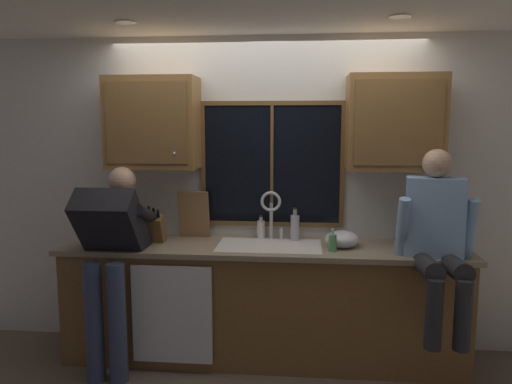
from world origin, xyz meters
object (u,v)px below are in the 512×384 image
Objects in this scene: person_standing at (112,248)px; bottle_tall_clear at (295,227)px; cutting_board at (194,215)px; soap_dispenser at (332,242)px; mixing_bowl at (342,239)px; person_sitting_on_counter at (438,233)px; knife_block at (156,229)px; bottle_green_glass at (261,229)px.

bottle_tall_clear is (1.33, 0.49, 0.08)m from person_standing.
cutting_board is 0.83m from bottle_tall_clear.
cutting_board is 2.29× the size of soap_dispenser.
person_sitting_on_counter is at bearing -24.89° from mixing_bowl.
soap_dispenser is (-0.08, -0.14, 0.01)m from mixing_bowl.
person_sitting_on_counter is 0.73m from soap_dispenser.
knife_block is (-2.08, 0.29, -0.08)m from person_sitting_on_counter.
cutting_board reaches higher than soap_dispenser.
knife_block is at bearing -171.20° from bottle_tall_clear.
bottle_tall_clear is (1.09, 0.17, 0.00)m from knife_block.
bottle_tall_clear reaches higher than mixing_bowl.
bottle_green_glass is (-0.56, 0.36, 0.01)m from soap_dispenser.
knife_block is (0.24, 0.32, 0.08)m from person_standing.
person_standing is 5.88× the size of mixing_bowl.
person_sitting_on_counter is 2.10m from knife_block.
cutting_board is at bearing 178.82° from bottle_tall_clear.
bottle_tall_clear is (-0.28, 0.32, 0.04)m from soap_dispenser.
bottle_green_glass is at bearing 26.90° from person_standing.
bottle_green_glass is at bearing 3.12° from cutting_board.
mixing_bowl is at bearing -18.80° from bottle_green_glass.
person_sitting_on_counter is at bearing 0.64° from person_standing.
bottle_green_glass is 0.72× the size of bottle_tall_clear.
bottle_green_glass is at bearing 158.13° from person_sitting_on_counter.
cutting_board is 1.17m from soap_dispenser.
knife_block reaches higher than bottle_green_glass.
person_standing is 1.18m from bottle_green_glass.
bottle_green_glass is at bearing 147.12° from soap_dispenser.
soap_dispenser is 0.43m from bottle_tall_clear.
person_sitting_on_counter is 6.55× the size of bottle_green_glass.
soap_dispenser is at bearing 168.29° from person_sitting_on_counter.
person_sitting_on_counter is 1.37m from bottle_green_glass.
soap_dispenser reaches higher than mixing_bowl.
cutting_board is 1.49× the size of bottle_tall_clear.
mixing_bowl is (1.45, -0.00, -0.05)m from knife_block.
knife_block is 0.33m from cutting_board.
person_sitting_on_counter is 0.70m from mixing_bowl.
mixing_bowl is at bearing -25.29° from bottle_tall_clear.
person_standing is 1.73m from mixing_bowl.
knife_block is at bearing -165.12° from bottle_green_glass.
person_standing is at bearing -153.10° from bottle_green_glass.
cutting_board is 1.21m from mixing_bowl.
mixing_bowl is (-0.63, 0.29, -0.13)m from person_sitting_on_counter.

